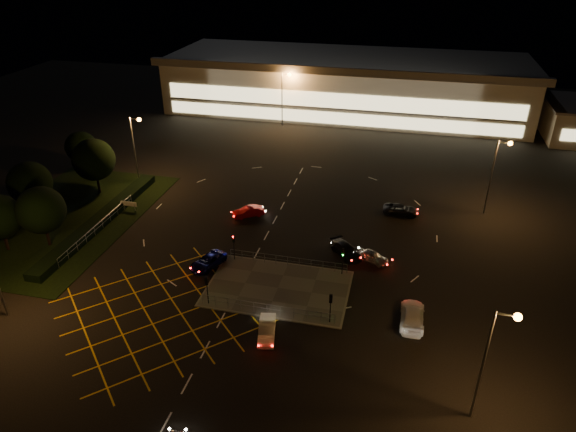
% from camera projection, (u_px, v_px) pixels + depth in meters
% --- Properties ---
extents(ground, '(180.00, 180.00, 0.00)m').
position_uv_depth(ground, '(264.00, 275.00, 54.55)').
color(ground, black).
rests_on(ground, ground).
extents(pedestrian_island, '(14.00, 9.00, 0.12)m').
position_uv_depth(pedestrian_island, '(278.00, 288.00, 52.40)').
color(pedestrian_island, '#4C4944').
rests_on(pedestrian_island, ground).
extents(grass_verge, '(18.00, 30.00, 0.08)m').
position_uv_depth(grass_verge, '(66.00, 219.00, 65.35)').
color(grass_verge, black).
rests_on(grass_verge, ground).
extents(hedge, '(2.00, 26.00, 1.00)m').
position_uv_depth(hedge, '(100.00, 220.00, 64.11)').
color(hedge, black).
rests_on(hedge, ground).
extents(supermarket, '(72.00, 26.50, 10.50)m').
position_uv_depth(supermarket, '(346.00, 83.00, 104.92)').
color(supermarket, beige).
rests_on(supermarket, ground).
extents(streetlight_se, '(1.78, 0.56, 10.03)m').
position_uv_depth(streetlight_se, '(493.00, 351.00, 35.29)').
color(streetlight_se, slate).
rests_on(streetlight_se, ground).
extents(streetlight_nw, '(1.78, 0.56, 10.03)m').
position_uv_depth(streetlight_nw, '(136.00, 141.00, 71.57)').
color(streetlight_nw, slate).
rests_on(streetlight_nw, ground).
extents(streetlight_ne, '(1.78, 0.56, 10.03)m').
position_uv_depth(streetlight_ne, '(497.00, 167.00, 63.52)').
color(streetlight_ne, slate).
rests_on(streetlight_ne, ground).
extents(streetlight_far_left, '(1.78, 0.56, 10.03)m').
position_uv_depth(streetlight_far_left, '(284.00, 92.00, 94.35)').
color(streetlight_far_left, slate).
rests_on(streetlight_far_left, ground).
extents(streetlight_far_right, '(1.78, 0.56, 10.03)m').
position_uv_depth(streetlight_far_right, '(513.00, 103.00, 87.92)').
color(streetlight_far_right, slate).
rests_on(streetlight_far_right, ground).
extents(signal_sw, '(0.28, 0.30, 3.15)m').
position_uv_depth(signal_sw, '(207.00, 284.00, 49.11)').
color(signal_sw, black).
rests_on(signal_sw, pedestrian_island).
extents(signal_se, '(0.28, 0.30, 3.15)m').
position_uv_depth(signal_se, '(331.00, 303.00, 46.67)').
color(signal_se, black).
rests_on(signal_se, pedestrian_island).
extents(signal_nw, '(0.28, 0.30, 3.15)m').
position_uv_depth(signal_nw, '(234.00, 242.00, 55.93)').
color(signal_nw, black).
rests_on(signal_nw, pedestrian_island).
extents(signal_ne, '(0.28, 0.30, 3.15)m').
position_uv_depth(signal_ne, '(343.00, 256.00, 53.49)').
color(signal_ne, black).
rests_on(signal_ne, pedestrian_island).
extents(tree_b, '(5.40, 5.40, 7.35)m').
position_uv_depth(tree_b, '(30.00, 183.00, 63.96)').
color(tree_b, black).
rests_on(tree_b, ground).
extents(tree_c, '(5.76, 5.76, 7.84)m').
position_uv_depth(tree_c, '(94.00, 160.00, 69.83)').
color(tree_c, black).
rests_on(tree_c, ground).
extents(tree_d, '(4.68, 4.68, 6.37)m').
position_uv_depth(tree_d, '(81.00, 147.00, 76.62)').
color(tree_d, black).
rests_on(tree_d, ground).
extents(tree_e, '(5.40, 5.40, 7.35)m').
position_uv_depth(tree_e, '(41.00, 210.00, 57.61)').
color(tree_e, black).
rests_on(tree_e, ground).
extents(car_queue_white, '(2.23, 4.29, 1.35)m').
position_uv_depth(car_queue_white, '(267.00, 330.00, 45.97)').
color(car_queue_white, silver).
rests_on(car_queue_white, ground).
extents(car_left_blue, '(3.53, 4.95, 1.25)m').
position_uv_depth(car_left_blue, '(208.00, 261.00, 55.73)').
color(car_left_blue, '#0C0E4D').
rests_on(car_left_blue, ground).
extents(car_far_dkgrey, '(4.34, 4.65, 1.32)m').
position_uv_depth(car_far_dkgrey, '(346.00, 250.00, 57.68)').
color(car_far_dkgrey, black).
rests_on(car_far_dkgrey, ground).
extents(car_right_silver, '(3.90, 2.80, 1.23)m').
position_uv_depth(car_right_silver, '(373.00, 256.00, 56.60)').
color(car_right_silver, silver).
rests_on(car_right_silver, ground).
extents(car_circ_red, '(4.10, 3.41, 1.32)m').
position_uv_depth(car_circ_red, '(248.00, 212.00, 65.72)').
color(car_circ_red, '#9E0B18').
rests_on(car_circ_red, ground).
extents(car_east_grey, '(4.66, 2.30, 1.27)m').
position_uv_depth(car_east_grey, '(401.00, 210.00, 66.28)').
color(car_east_grey, black).
rests_on(car_east_grey, ground).
extents(car_approach_white, '(2.18, 5.33, 1.54)m').
position_uv_depth(car_approach_white, '(412.00, 316.00, 47.51)').
color(car_approach_white, silver).
rests_on(car_approach_white, ground).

